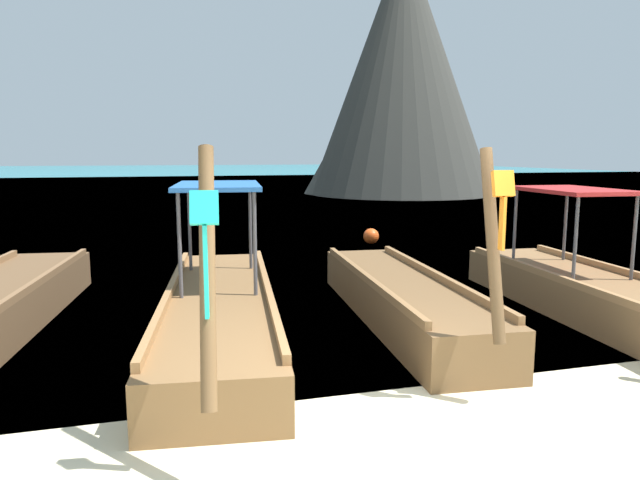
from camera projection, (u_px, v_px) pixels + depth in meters
ground at (420, 445)px, 4.77m from camera, size 120.00×120.00×0.00m
sea_water at (179, 176)px, 63.02m from camera, size 120.00×120.00×0.00m
longtail_boat_turquoise_ribbon at (220, 309)px, 7.63m from camera, size 2.05×6.65×2.46m
longtail_boat_orange_ribbon at (402, 299)px, 8.28m from camera, size 1.53×5.53×2.45m
longtail_boat_yellow_ribbon at (595, 294)px, 8.49m from camera, size 1.76×5.92×2.43m
karst_rock at (399, 72)px, 33.76m from camera, size 11.08×10.89×15.13m
mooring_buoy_near at (371, 236)px, 15.33m from camera, size 0.42×0.42×0.42m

